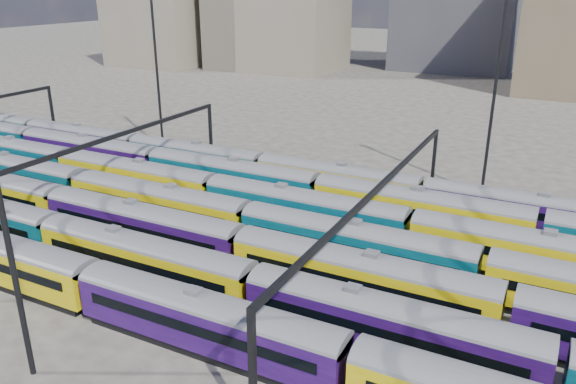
% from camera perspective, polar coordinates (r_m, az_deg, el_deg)
% --- Properties ---
extents(ground, '(500.00, 500.00, 0.00)m').
position_cam_1_polar(ground, '(52.00, -1.87, -5.91)').
color(ground, '#3E3834').
rests_on(ground, ground).
extents(rake_0, '(120.69, 2.94, 4.95)m').
position_cam_1_polar(rake_0, '(44.04, -19.33, -8.58)').
color(rake_0, black).
rests_on(rake_0, ground).
extents(rake_1, '(121.68, 2.97, 4.99)m').
position_cam_1_polar(rake_1, '(41.31, -3.59, -9.33)').
color(rake_1, black).
rests_on(rake_1, ground).
extents(rake_2, '(104.74, 3.07, 5.17)m').
position_cam_1_polar(rake_2, '(52.83, -14.65, -2.93)').
color(rake_2, black).
rests_on(rake_2, ground).
extents(rake_3, '(125.45, 3.06, 5.15)m').
position_cam_1_polar(rake_3, '(51.93, -4.16, -2.70)').
color(rake_3, black).
rests_on(rake_3, ground).
extents(rake_4, '(126.51, 3.08, 5.20)m').
position_cam_1_polar(rake_4, '(59.50, -7.66, 0.29)').
color(rake_4, black).
rests_on(rake_4, ground).
extents(rake_5, '(107.32, 3.14, 5.30)m').
position_cam_1_polar(rake_5, '(63.87, -5.83, 1.86)').
color(rake_5, black).
rests_on(rake_5, ground).
extents(rake_6, '(136.21, 2.85, 4.78)m').
position_cam_1_polar(rake_6, '(63.41, 4.97, 1.49)').
color(rake_6, black).
rests_on(rake_6, ground).
extents(gantry_1, '(0.35, 40.35, 8.03)m').
position_cam_1_polar(gantry_1, '(61.15, -18.65, 3.94)').
color(gantry_1, black).
rests_on(gantry_1, ground).
extents(gantry_2, '(0.35, 40.35, 8.03)m').
position_cam_1_polar(gantry_2, '(45.64, 9.11, -0.75)').
color(gantry_2, black).
rests_on(gantry_2, ground).
extents(mast_1, '(1.40, 0.50, 25.60)m').
position_cam_1_polar(mast_1, '(82.34, -13.32, 13.65)').
color(mast_1, black).
rests_on(mast_1, ground).
extents(mast_3, '(1.40, 0.50, 25.60)m').
position_cam_1_polar(mast_3, '(65.76, 20.48, 11.28)').
color(mast_3, black).
rests_on(mast_3, ground).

